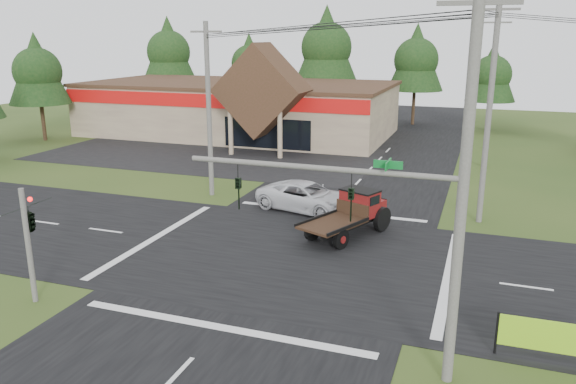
% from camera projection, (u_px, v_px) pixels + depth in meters
% --- Properties ---
extents(ground, '(120.00, 120.00, 0.00)m').
position_uv_depth(ground, '(289.00, 256.00, 25.52)').
color(ground, '#2C4418').
rests_on(ground, ground).
extents(road_ns, '(12.00, 120.00, 0.02)m').
position_uv_depth(road_ns, '(289.00, 255.00, 25.52)').
color(road_ns, black).
rests_on(road_ns, ground).
extents(road_ew, '(120.00, 12.00, 0.02)m').
position_uv_depth(road_ew, '(289.00, 255.00, 25.52)').
color(road_ew, black).
rests_on(road_ew, ground).
extents(parking_apron, '(28.00, 14.00, 0.02)m').
position_uv_depth(parking_apron, '(208.00, 155.00, 47.29)').
color(parking_apron, black).
rests_on(parking_apron, ground).
extents(cvs_building, '(30.40, 18.20, 9.19)m').
position_uv_depth(cvs_building, '(240.00, 107.00, 56.70)').
color(cvs_building, '#8D745F').
rests_on(cvs_building, ground).
extents(traffic_signal_mast, '(8.12, 0.24, 7.00)m').
position_uv_depth(traffic_signal_mast, '(396.00, 229.00, 15.65)').
color(traffic_signal_mast, '#595651').
rests_on(traffic_signal_mast, ground).
extents(traffic_signal_corner, '(0.53, 2.48, 4.40)m').
position_uv_depth(traffic_signal_corner, '(28.00, 210.00, 20.35)').
color(traffic_signal_corner, '#595651').
rests_on(traffic_signal_corner, ground).
extents(utility_pole_nr, '(2.00, 0.30, 11.00)m').
position_uv_depth(utility_pole_nr, '(463.00, 193.00, 14.78)').
color(utility_pole_nr, '#595651').
rests_on(utility_pole_nr, ground).
extents(utility_pole_nw, '(2.00, 0.30, 10.50)m').
position_uv_depth(utility_pole_nw, '(209.00, 109.00, 33.93)').
color(utility_pole_nw, '#595651').
rests_on(utility_pole_nw, ground).
extents(utility_pole_ne, '(2.00, 0.30, 11.50)m').
position_uv_depth(utility_pole_ne, '(489.00, 112.00, 28.63)').
color(utility_pole_ne, '#595651').
rests_on(utility_pole_ne, ground).
extents(utility_pole_n, '(2.00, 0.30, 11.20)m').
position_uv_depth(utility_pole_n, '(491.00, 91.00, 41.38)').
color(utility_pole_n, '#595651').
rests_on(utility_pole_n, ground).
extents(tree_row_a, '(6.72, 6.72, 12.12)m').
position_uv_depth(tree_row_a, '(168.00, 50.00, 69.38)').
color(tree_row_a, '#332316').
rests_on(tree_row_a, ground).
extents(tree_row_b, '(5.60, 5.60, 10.10)m').
position_uv_depth(tree_row_b, '(249.00, 61.00, 68.32)').
color(tree_row_b, '#332316').
rests_on(tree_row_b, ground).
extents(tree_row_c, '(7.28, 7.28, 13.13)m').
position_uv_depth(tree_row_c, '(326.00, 45.00, 63.65)').
color(tree_row_c, '#332316').
rests_on(tree_row_c, ground).
extents(tree_row_d, '(6.16, 6.16, 11.11)m').
position_uv_depth(tree_row_d, '(416.00, 58.00, 61.68)').
color(tree_row_d, '#332316').
rests_on(tree_row_d, ground).
extents(tree_row_e, '(5.04, 5.04, 9.09)m').
position_uv_depth(tree_row_e, '(492.00, 73.00, 57.65)').
color(tree_row_e, '#332316').
rests_on(tree_row_e, ground).
extents(tree_side_w, '(5.60, 5.60, 10.10)m').
position_uv_depth(tree_side_w, '(37.00, 69.00, 52.22)').
color(tree_side_w, '#332316').
rests_on(tree_side_w, ground).
extents(antique_flatbed_truck, '(4.01, 5.76, 2.25)m').
position_uv_depth(antique_flatbed_truck, '(347.00, 215.00, 27.68)').
color(antique_flatbed_truck, '#620E10').
rests_on(antique_flatbed_truck, ground).
extents(roadside_banner, '(4.22, 0.21, 1.44)m').
position_uv_depth(roadside_banner, '(570.00, 344.00, 16.80)').
color(roadside_banner, '#89CB1B').
rests_on(roadside_banner, ground).
extents(white_pickup, '(6.28, 3.99, 1.61)m').
position_uv_depth(white_pickup, '(307.00, 197.00, 31.96)').
color(white_pickup, silver).
rests_on(white_pickup, ground).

